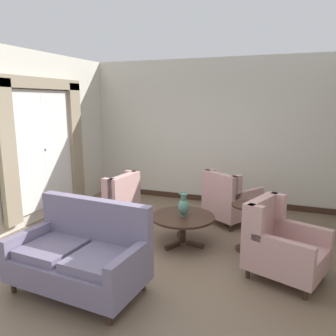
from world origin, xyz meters
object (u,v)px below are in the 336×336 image
side_table (247,223)px  armchair_back_corner (229,201)px  settee (81,256)px  armchair_near_window (114,207)px  armchair_foreground_right (280,245)px  coffee_table (183,220)px  porcelain_vase (184,206)px

side_table → armchair_back_corner: bearing=113.7°
settee → armchair_near_window: bearing=112.1°
armchair_foreground_right → settee: bearing=137.2°
coffee_table → side_table: side_table is taller
armchair_back_corner → side_table: bearing=145.5°
porcelain_vase → armchair_near_window: armchair_near_window is taller
porcelain_vase → side_table: 0.98m
armchair_near_window → settee: bearing=23.3°
coffee_table → settee: bearing=-114.0°
porcelain_vase → armchair_near_window: (-1.30, 0.10, -0.19)m
porcelain_vase → armchair_foreground_right: (1.45, -0.48, -0.21)m
porcelain_vase → armchair_foreground_right: armchair_foreground_right is taller
settee → side_table: settee is taller
armchair_near_window → side_table: 2.25m
settee → armchair_back_corner: settee is taller
armchair_near_window → armchair_foreground_right: bearing=83.4°
armchair_near_window → side_table: size_ratio=1.40×
coffee_table → side_table: bearing=7.7°
settee → armchair_foreground_right: 2.47m
armchair_back_corner → armchair_foreground_right: (0.96, -1.66, -0.00)m
armchair_back_corner → side_table: size_ratio=1.54×
coffee_table → porcelain_vase: size_ratio=2.71×
settee → armchair_near_window: size_ratio=1.60×
armchair_near_window → armchair_back_corner: (1.79, 1.08, -0.01)m
porcelain_vase → settee: size_ratio=0.23×
porcelain_vase → armchair_back_corner: bearing=67.5°
side_table → coffee_table: bearing=-172.3°
armchair_back_corner → armchair_foreground_right: bearing=151.9°
porcelain_vase → side_table: size_ratio=0.51×
coffee_table → armchair_foreground_right: (1.46, -0.48, 0.03)m
settee → armchair_near_window: 1.82m
side_table → porcelain_vase: bearing=-172.2°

